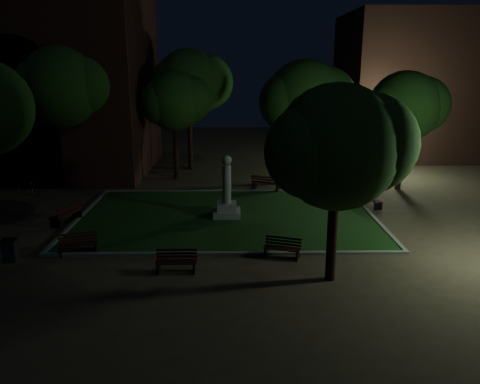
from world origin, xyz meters
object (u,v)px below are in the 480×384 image
(bench_left_side, at_px, (67,215))
(bicycle, at_px, (28,188))
(bench_right_side, at_px, (370,200))
(trash_bin, at_px, (10,250))
(bench_far_side, at_px, (266,184))
(bench_near_left, at_px, (176,262))
(bench_west_near, at_px, (78,244))
(monument, at_px, (227,199))
(bench_near_right, at_px, (282,248))

(bench_left_side, xyz_separation_m, bicycle, (-4.26, 5.50, -0.04))
(bench_right_side, relative_size, trash_bin, 1.80)
(bench_left_side, distance_m, bench_far_side, 12.12)
(bench_near_left, distance_m, trash_bin, 6.91)
(bench_west_near, xyz_separation_m, bench_right_side, (14.17, 6.62, -0.00))
(bench_left_side, bearing_deg, monument, 117.82)
(bench_near_left, xyz_separation_m, bench_right_side, (9.83, 8.48, 0.00))
(monument, relative_size, bench_left_side, 1.68)
(bench_left_side, distance_m, bicycle, 6.96)
(monument, xyz_separation_m, bench_near_left, (-1.85, -6.72, -0.56))
(bench_near_left, bearing_deg, bench_left_side, 136.60)
(bench_near_left, height_order, bench_left_side, bench_left_side)
(monument, height_order, trash_bin, monument)
(bench_near_right, xyz_separation_m, bench_west_near, (-8.52, 0.53, 0.02))
(monument, height_order, bench_far_side, monument)
(monument, height_order, bench_near_right, monument)
(bench_near_left, bearing_deg, bench_right_side, 40.81)
(bench_west_near, xyz_separation_m, bench_left_side, (-1.78, 3.93, 0.06))
(bench_west_near, bearing_deg, monument, 21.31)
(bench_left_side, xyz_separation_m, bench_far_side, (10.37, 6.26, 0.00))
(bench_far_side, bearing_deg, bench_near_right, 113.07)
(monument, relative_size, bench_near_left, 2.06)
(bench_near_right, relative_size, trash_bin, 1.73)
(bicycle, bearing_deg, bench_left_side, -124.70)
(bench_near_left, bearing_deg, bench_near_right, 17.76)
(bench_west_near, bearing_deg, bench_near_left, -40.11)
(monument, height_order, bench_near_left, monument)
(bench_near_right, distance_m, trash_bin, 11.01)
(bench_west_near, distance_m, bench_right_side, 15.63)
(bench_west_near, height_order, bench_right_side, bench_west_near)
(bench_near_right, xyz_separation_m, bench_far_side, (0.07, 10.71, 0.08))
(bench_right_side, relative_size, bicycle, 1.03)
(monument, relative_size, bench_far_side, 1.67)
(trash_bin, bearing_deg, bench_west_near, 16.89)
(bench_far_side, bearing_deg, bench_left_side, 54.55)
(bench_right_side, bearing_deg, bench_left_side, 78.95)
(monument, bearing_deg, bench_right_side, 12.45)
(bench_left_side, relative_size, bicycle, 1.19)
(bench_near_left, relative_size, bench_far_side, 0.81)
(bench_near_right, relative_size, bench_far_side, 0.83)
(bench_near_right, height_order, bench_far_side, bench_far_side)
(bench_near_left, distance_m, bicycle, 15.33)
(bench_near_left, xyz_separation_m, bench_west_near, (-4.33, 1.86, 0.00))
(bench_near_right, xyz_separation_m, trash_bin, (-11.01, -0.23, 0.08))
(monument, xyz_separation_m, bicycle, (-12.23, 4.57, -0.54))
(bench_west_near, relative_size, bench_right_side, 1.00)
(trash_bin, height_order, bicycle, trash_bin)
(bench_near_right, xyz_separation_m, bicycle, (-14.57, 9.95, 0.03))
(bench_near_right, bearing_deg, monument, 131.77)
(bench_far_side, xyz_separation_m, bicycle, (-14.64, -0.76, -0.05))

